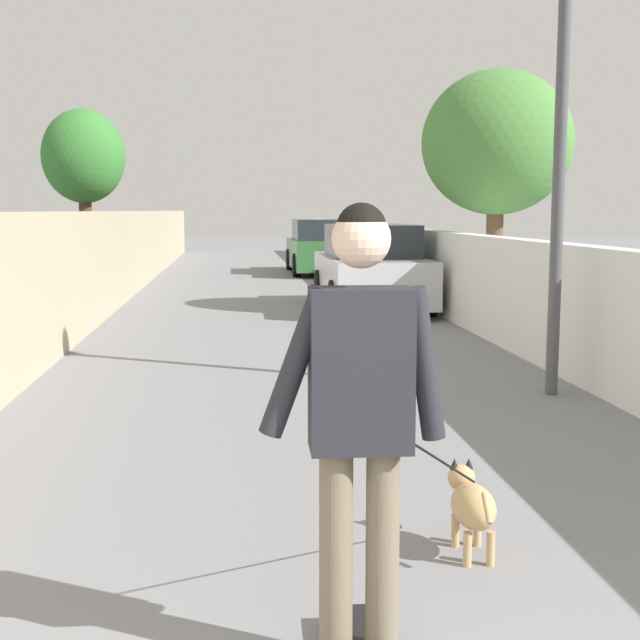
# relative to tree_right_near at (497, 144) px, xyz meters

# --- Properties ---
(ground_plane) EXTENTS (80.00, 80.00, 0.00)m
(ground_plane) POSITION_rel_tree_right_near_xyz_m (1.00, 3.74, -2.90)
(ground_plane) COLOR gray
(wall_left) EXTENTS (48.00, 0.30, 1.78)m
(wall_left) POSITION_rel_tree_right_near_xyz_m (-1.00, 6.69, -2.01)
(wall_left) COLOR tan
(wall_left) RESTS_ON ground
(fence_right) EXTENTS (48.00, 0.30, 1.43)m
(fence_right) POSITION_rel_tree_right_near_xyz_m (-1.00, 0.78, -2.19)
(fence_right) COLOR white
(fence_right) RESTS_ON ground
(tree_right_near) EXTENTS (2.53, 2.53, 4.13)m
(tree_right_near) POSITION_rel_tree_right_near_xyz_m (0.00, 0.00, 0.00)
(tree_right_near) COLOR brown
(tree_right_near) RESTS_ON ground
(tree_left_mid) EXTENTS (1.88, 1.88, 4.09)m
(tree_left_mid) POSITION_rel_tree_right_near_xyz_m (6.00, 7.82, 0.07)
(tree_left_mid) COLOR #473523
(tree_left_mid) RESTS_ON ground
(lamp_post) EXTENTS (0.36, 0.36, 4.65)m
(lamp_post) POSITION_rel_tree_right_near_xyz_m (-6.17, 1.33, 0.24)
(lamp_post) COLOR #4C4C51
(lamp_post) RESTS_ON ground
(person_skateboarder) EXTENTS (0.23, 0.71, 1.74)m
(person_skateboarder) POSITION_rel_tree_right_near_xyz_m (-10.96, 3.96, -1.80)
(person_skateboarder) COLOR #726651
(person_skateboarder) RESTS_ON skateboard
(dog) EXTENTS (1.39, 0.88, 1.06)m
(dog) POSITION_rel_tree_right_near_xyz_m (-9.88, 3.21, -2.63)
(dog) COLOR tan
(dog) RESTS_ON ground
(car_near) EXTENTS (3.92, 1.80, 1.54)m
(car_near) POSITION_rel_tree_right_near_xyz_m (1.15, 1.93, -2.19)
(car_near) COLOR silver
(car_near) RESTS_ON ground
(car_far) EXTENTS (4.35, 1.80, 1.54)m
(car_far) POSITION_rel_tree_right_near_xyz_m (10.10, 1.93, -2.19)
(car_far) COLOR #336B38
(car_far) RESTS_ON ground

